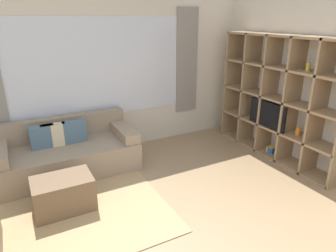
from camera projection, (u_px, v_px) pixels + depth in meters
name	position (u px, v px, depth m)	size (l,w,h in m)	color
wall_back	(100.00, 74.00, 4.92)	(6.55, 0.11, 2.70)	beige
wall_right	(298.00, 76.00, 4.72)	(0.07, 4.51, 2.70)	beige
area_rug	(45.00, 222.00, 3.45)	(2.85, 1.87, 0.01)	tan
shelving_unit	(281.00, 99.00, 4.85)	(0.40, 2.36, 1.99)	silver
couch_main	(67.00, 153.00, 4.53)	(2.02, 0.95, 0.78)	gray
ottoman	(64.00, 194.00, 3.64)	(0.70, 0.48, 0.42)	brown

